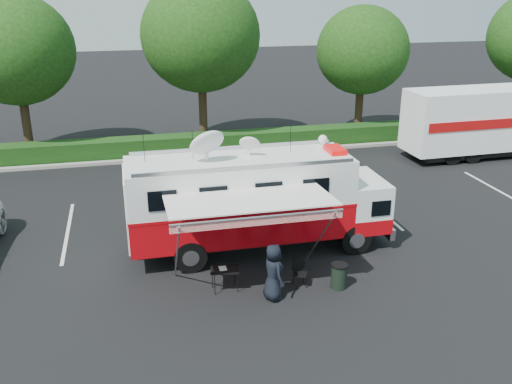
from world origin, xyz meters
TOP-DOWN VIEW (x-y plane):
  - ground_plane at (0.00, 0.00)m, footprint 120.00×120.00m
  - back_border at (1.14, 12.90)m, footprint 60.00×6.14m
  - stall_lines at (-0.50, 3.00)m, footprint 24.12×5.50m
  - command_truck at (-0.08, -0.00)m, footprint 8.74×2.40m
  - awning at (-0.86, -2.50)m, footprint 4.77×2.48m
  - person at (-0.36, -3.22)m, footprint 0.73×0.94m
  - folding_table at (-1.63, -2.43)m, footprint 0.92×0.72m
  - folding_chair at (0.60, -2.62)m, footprint 0.52×0.56m
  - trash_bin at (1.70, -3.06)m, footprint 0.51×0.51m
  - semi_trailer at (15.30, 8.06)m, footprint 11.47×2.72m

SIDE VIEW (x-z plane):
  - ground_plane at x=0.00m, z-range 0.00..0.00m
  - person at x=-0.36m, z-range -0.85..0.85m
  - stall_lines at x=-0.50m, z-range 0.00..0.01m
  - trash_bin at x=1.70m, z-range 0.00..0.77m
  - folding_chair at x=0.60m, z-range 0.07..0.91m
  - folding_table at x=-1.63m, z-range 0.30..1.01m
  - command_truck at x=-0.08m, z-range -0.30..3.89m
  - semi_trailer at x=15.30m, z-range 0.10..3.62m
  - awning at x=-0.86m, z-range 1.26..4.14m
  - back_border at x=1.14m, z-range 0.57..9.44m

